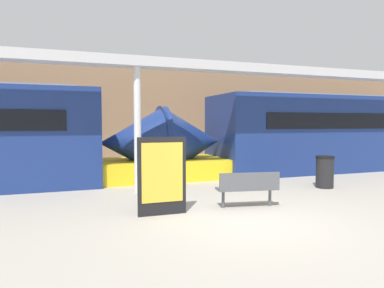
% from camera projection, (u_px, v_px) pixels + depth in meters
% --- Properties ---
extents(ground_plane, '(60.00, 60.00, 0.00)m').
position_uv_depth(ground_plane, '(251.00, 221.00, 7.01)').
color(ground_plane, '#A8A093').
extents(station_wall, '(56.00, 0.20, 5.00)m').
position_uv_depth(station_wall, '(142.00, 113.00, 17.54)').
color(station_wall, '#937051').
rests_on(station_wall, ground_plane).
extents(train_left, '(18.70, 2.93, 3.20)m').
position_uv_depth(train_left, '(361.00, 134.00, 15.53)').
color(train_left, navy).
rests_on(train_left, ground_plane).
extents(bench_near, '(1.52, 0.68, 0.86)m').
position_uv_depth(bench_near, '(248.00, 186.00, 8.10)').
color(bench_near, '#4C4F54').
rests_on(bench_near, ground_plane).
extents(trash_bin, '(0.56, 0.56, 0.99)m').
position_uv_depth(trash_bin, '(325.00, 172.00, 10.63)').
color(trash_bin, black).
rests_on(trash_bin, ground_plane).
extents(poster_board, '(1.08, 0.07, 1.71)m').
position_uv_depth(poster_board, '(162.00, 176.00, 7.44)').
color(poster_board, black).
rests_on(poster_board, ground_plane).
extents(support_column_near, '(0.21, 0.21, 3.60)m').
position_uv_depth(support_column_near, '(138.00, 130.00, 9.83)').
color(support_column_near, silver).
rests_on(support_column_near, ground_plane).
extents(canopy_beam, '(28.00, 0.60, 0.28)m').
position_uv_depth(canopy_beam, '(137.00, 62.00, 9.71)').
color(canopy_beam, '#B7B7BC').
rests_on(canopy_beam, support_column_near).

